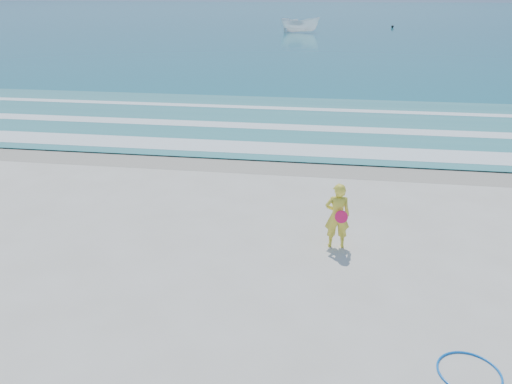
# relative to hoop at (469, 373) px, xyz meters

# --- Properties ---
(ground) EXTENTS (400.00, 400.00, 0.00)m
(ground) POSITION_rel_hoop_xyz_m (-4.20, 0.01, -0.02)
(ground) COLOR silver
(ground) RESTS_ON ground
(wet_sand) EXTENTS (400.00, 2.40, 0.00)m
(wet_sand) POSITION_rel_hoop_xyz_m (-4.20, 9.01, -0.01)
(wet_sand) COLOR #B2A893
(wet_sand) RESTS_ON ground
(ocean) EXTENTS (400.00, 190.00, 0.04)m
(ocean) POSITION_rel_hoop_xyz_m (-4.20, 105.01, 0.00)
(ocean) COLOR #19727F
(ocean) RESTS_ON ground
(shallow) EXTENTS (400.00, 10.00, 0.01)m
(shallow) POSITION_rel_hoop_xyz_m (-4.20, 14.01, 0.03)
(shallow) COLOR #59B7AD
(shallow) RESTS_ON ocean
(foam_near) EXTENTS (400.00, 1.40, 0.01)m
(foam_near) POSITION_rel_hoop_xyz_m (-4.20, 10.31, 0.04)
(foam_near) COLOR white
(foam_near) RESTS_ON shallow
(foam_mid) EXTENTS (400.00, 0.90, 0.01)m
(foam_mid) POSITION_rel_hoop_xyz_m (-4.20, 13.21, 0.04)
(foam_mid) COLOR white
(foam_mid) RESTS_ON shallow
(foam_far) EXTENTS (400.00, 0.60, 0.01)m
(foam_far) POSITION_rel_hoop_xyz_m (-4.20, 16.51, 0.04)
(foam_far) COLOR white
(foam_far) RESTS_ON shallow
(hoop) EXTENTS (0.94, 0.94, 0.03)m
(hoop) POSITION_rel_hoop_xyz_m (0.00, 0.00, 0.00)
(hoop) COLOR blue
(hoop) RESTS_ON ground
(boat) EXTENTS (4.93, 2.31, 1.84)m
(boat) POSITION_rel_hoop_xyz_m (-6.45, 58.13, 0.94)
(boat) COLOR white
(boat) RESTS_ON ocean
(buoy) EXTENTS (0.37, 0.37, 0.37)m
(buoy) POSITION_rel_hoop_xyz_m (5.58, 67.80, 0.21)
(buoy) COLOR black
(buoy) RESTS_ON ocean
(woman) EXTENTS (0.56, 0.42, 1.46)m
(woman) POSITION_rel_hoop_xyz_m (-1.94, 3.60, 0.72)
(woman) COLOR yellow
(woman) RESTS_ON ground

